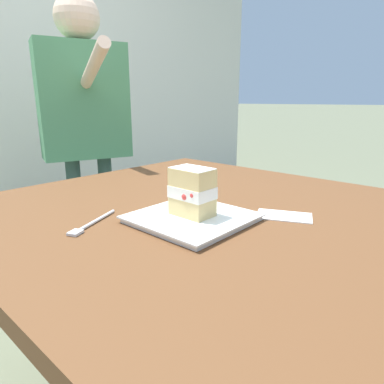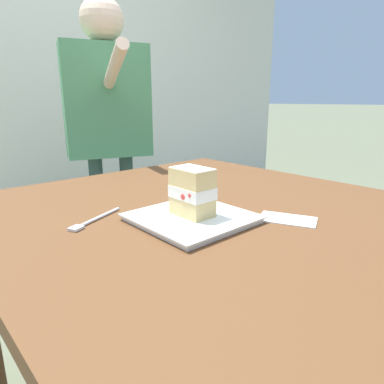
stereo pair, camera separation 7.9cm
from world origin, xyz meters
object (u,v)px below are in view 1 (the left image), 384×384
patio_table (214,245)px  paper_napkin (284,216)px  dessert_plate (192,218)px  diner_person (84,107)px  dessert_fork (91,224)px  cake_slice (192,192)px

patio_table → paper_napkin: (-0.16, -0.07, 0.10)m
dessert_plate → paper_napkin: (-0.15, -0.18, -0.01)m
paper_napkin → dessert_plate: bearing=50.7°
paper_napkin → diner_person: bearing=-8.5°
dessert_plate → diner_person: size_ratio=0.16×
patio_table → dessert_plate: (-0.02, 0.11, 0.11)m
diner_person → paper_napkin: bearing=171.5°
dessert_fork → paper_napkin: (-0.30, -0.35, -0.00)m
dessert_plate → dessert_fork: size_ratio=1.55×
dessert_plate → dessert_fork: 0.23m
cake_slice → dessert_fork: bearing=48.8°
cake_slice → dessert_fork: (0.16, 0.18, -0.07)m
cake_slice → paper_napkin: size_ratio=0.74×
patio_table → dessert_fork: 0.33m
dessert_fork → diner_person: diner_person is taller
dessert_plate → dessert_fork: (0.16, 0.18, -0.00)m
dessert_fork → cake_slice: bearing=-131.2°
dessert_plate → paper_napkin: dessert_plate is taller
dessert_plate → cake_slice: bearing=-68.3°
patio_table → dessert_fork: size_ratio=7.62×
cake_slice → dessert_fork: 0.25m
paper_napkin → diner_person: (1.18, -0.18, 0.24)m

